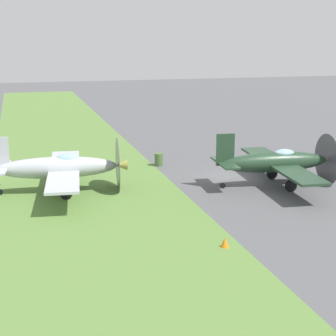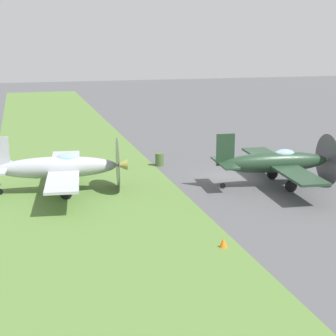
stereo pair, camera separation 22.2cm
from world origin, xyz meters
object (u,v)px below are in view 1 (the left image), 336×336
airplane_wingman (60,168)px  fuel_drum (159,160)px  airplane_lead (277,162)px  runway_marker_cone (225,242)px

airplane_wingman → fuel_drum: size_ratio=11.20×
airplane_lead → fuel_drum: bearing=-136.2°
airplane_wingman → fuel_drum: 8.82m
airplane_wingman → fuel_drum: (-4.81, 7.32, -1.05)m
fuel_drum → runway_marker_cone: bearing=-4.2°
airplane_lead → fuel_drum: airplane_lead is taller
fuel_drum → runway_marker_cone: fuel_drum is taller
airplane_lead → runway_marker_cone: bearing=-34.1°
airplane_lead → airplane_wingman: airplane_wingman is taller
runway_marker_cone → fuel_drum: bearing=175.8°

